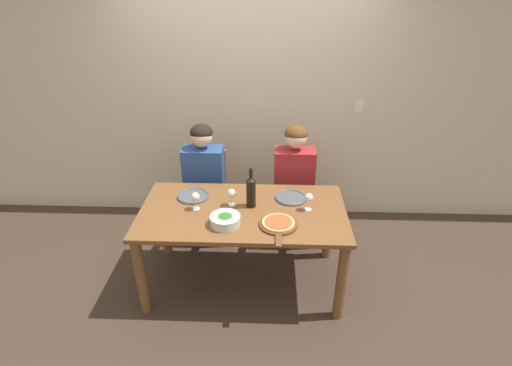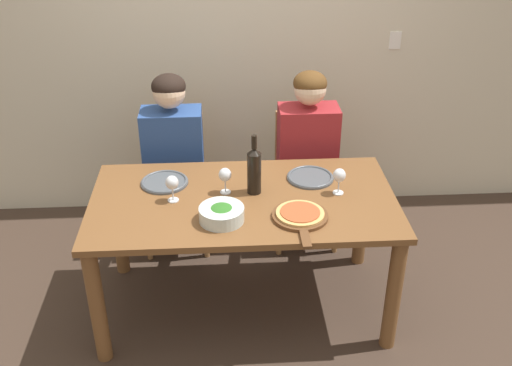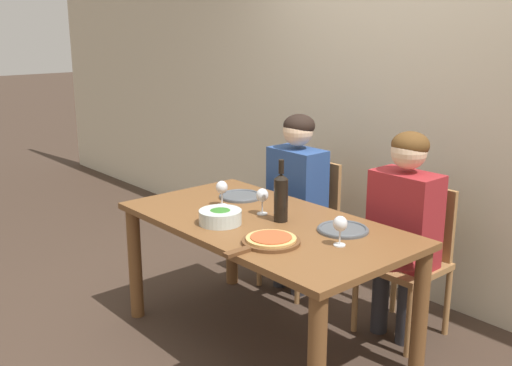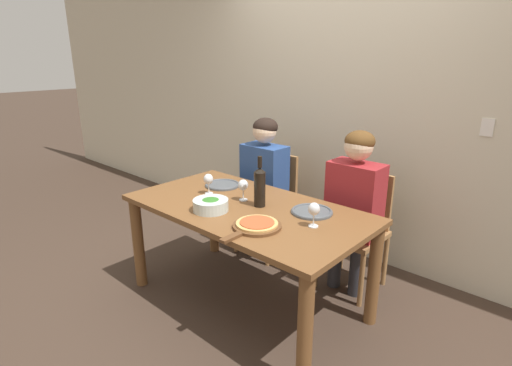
# 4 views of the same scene
# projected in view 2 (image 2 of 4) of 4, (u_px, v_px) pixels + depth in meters

# --- Properties ---
(ground_plane) EXTENTS (40.00, 40.00, 0.00)m
(ground_plane) POSITION_uv_depth(u_px,v_px,m) (245.00, 304.00, 3.61)
(ground_plane) COLOR #3D2D23
(back_wall) EXTENTS (10.00, 0.06, 2.70)m
(back_wall) POSITION_uv_depth(u_px,v_px,m) (234.00, 27.00, 4.01)
(back_wall) COLOR beige
(back_wall) RESTS_ON ground
(dining_table) EXTENTS (1.66, 0.89, 0.74)m
(dining_table) POSITION_uv_depth(u_px,v_px,m) (244.00, 216.00, 3.31)
(dining_table) COLOR brown
(dining_table) RESTS_ON ground
(chair_left) EXTENTS (0.42, 0.42, 0.88)m
(chair_left) POSITION_uv_depth(u_px,v_px,m) (176.00, 176.00, 4.02)
(chair_left) COLOR #9E7042
(chair_left) RESTS_ON ground
(chair_right) EXTENTS (0.42, 0.42, 0.88)m
(chair_right) POSITION_uv_depth(u_px,v_px,m) (304.00, 172.00, 4.06)
(chair_right) COLOR #9E7042
(chair_right) RESTS_ON ground
(person_woman) EXTENTS (0.47, 0.51, 1.22)m
(person_woman) POSITION_uv_depth(u_px,v_px,m) (173.00, 149.00, 3.80)
(person_woman) COLOR #28282D
(person_woman) RESTS_ON ground
(person_man) EXTENTS (0.47, 0.51, 1.22)m
(person_man) POSITION_uv_depth(u_px,v_px,m) (308.00, 145.00, 3.84)
(person_man) COLOR #28282D
(person_man) RESTS_ON ground
(wine_bottle) EXTENTS (0.08, 0.08, 0.34)m
(wine_bottle) POSITION_uv_depth(u_px,v_px,m) (254.00, 170.00, 3.24)
(wine_bottle) COLOR black
(wine_bottle) RESTS_ON dining_table
(broccoli_bowl) EXTENTS (0.23, 0.23, 0.08)m
(broccoli_bowl) POSITION_uv_depth(u_px,v_px,m) (222.00, 214.00, 3.04)
(broccoli_bowl) COLOR silver
(broccoli_bowl) RESTS_ON dining_table
(dinner_plate_left) EXTENTS (0.27, 0.27, 0.02)m
(dinner_plate_left) POSITION_uv_depth(u_px,v_px,m) (165.00, 182.00, 3.39)
(dinner_plate_left) COLOR #4C5156
(dinner_plate_left) RESTS_ON dining_table
(dinner_plate_right) EXTENTS (0.27, 0.27, 0.02)m
(dinner_plate_right) POSITION_uv_depth(u_px,v_px,m) (310.00, 177.00, 3.44)
(dinner_plate_right) COLOR #4C5156
(dinner_plate_right) RESTS_ON dining_table
(pizza_on_board) EXTENTS (0.29, 0.43, 0.04)m
(pizza_on_board) POSITION_uv_depth(u_px,v_px,m) (300.00, 216.00, 3.07)
(pizza_on_board) COLOR brown
(pizza_on_board) RESTS_ON dining_table
(wine_glass_left) EXTENTS (0.07, 0.07, 0.15)m
(wine_glass_left) POSITION_uv_depth(u_px,v_px,m) (172.00, 183.00, 3.18)
(wine_glass_left) COLOR silver
(wine_glass_left) RESTS_ON dining_table
(wine_glass_right) EXTENTS (0.07, 0.07, 0.15)m
(wine_glass_right) POSITION_uv_depth(u_px,v_px,m) (339.00, 177.00, 3.25)
(wine_glass_right) COLOR silver
(wine_glass_right) RESTS_ON dining_table
(wine_glass_centre) EXTENTS (0.07, 0.07, 0.15)m
(wine_glass_centre) POSITION_uv_depth(u_px,v_px,m) (225.00, 176.00, 3.25)
(wine_glass_centre) COLOR silver
(wine_glass_centre) RESTS_ON dining_table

